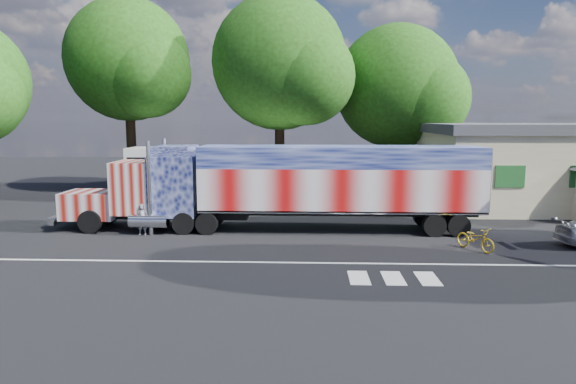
{
  "coord_description": "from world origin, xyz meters",
  "views": [
    {
      "loc": [
        1.01,
        -22.25,
        5.56
      ],
      "look_at": [
        0.0,
        3.0,
        1.9
      ],
      "focal_mm": 32.0,
      "sensor_mm": 36.0,
      "label": 1
    }
  ],
  "objects_px": {
    "semi_truck": "(287,184)",
    "tree_nw_a": "(130,60)",
    "tree_ne_a": "(399,87)",
    "coach_bus": "(221,173)",
    "bicycle": "(475,239)",
    "tree_n_mid": "(282,63)",
    "woman": "(142,220)"
  },
  "relations": [
    {
      "from": "tree_n_mid",
      "to": "tree_nw_a",
      "type": "xyz_separation_m",
      "value": [
        -11.07,
        0.33,
        0.27
      ]
    },
    {
      "from": "tree_n_mid",
      "to": "coach_bus",
      "type": "bearing_deg",
      "value": -141.37
    },
    {
      "from": "bicycle",
      "to": "tree_nw_a",
      "type": "xyz_separation_m",
      "value": [
        -20.09,
        16.17,
        9.19
      ]
    },
    {
      "from": "bicycle",
      "to": "tree_ne_a",
      "type": "xyz_separation_m",
      "value": [
        -0.27,
        18.38,
        7.36
      ]
    },
    {
      "from": "woman",
      "to": "tree_n_mid",
      "type": "xyz_separation_m",
      "value": [
        5.99,
        13.56,
        8.67
      ]
    },
    {
      "from": "semi_truck",
      "to": "tree_nw_a",
      "type": "bearing_deg",
      "value": 133.78
    },
    {
      "from": "tree_n_mid",
      "to": "tree_ne_a",
      "type": "distance_m",
      "value": 9.24
    },
    {
      "from": "bicycle",
      "to": "tree_ne_a",
      "type": "relative_size",
      "value": 0.15
    },
    {
      "from": "coach_bus",
      "to": "tree_ne_a",
      "type": "relative_size",
      "value": 0.98
    },
    {
      "from": "semi_truck",
      "to": "coach_bus",
      "type": "height_order",
      "value": "semi_truck"
    },
    {
      "from": "woman",
      "to": "tree_n_mid",
      "type": "bearing_deg",
      "value": 64.81
    },
    {
      "from": "tree_ne_a",
      "to": "tree_nw_a",
      "type": "height_order",
      "value": "tree_nw_a"
    },
    {
      "from": "bicycle",
      "to": "tree_n_mid",
      "type": "bearing_deg",
      "value": 86.38
    },
    {
      "from": "tree_n_mid",
      "to": "tree_nw_a",
      "type": "distance_m",
      "value": 11.08
    },
    {
      "from": "semi_truck",
      "to": "bicycle",
      "type": "bearing_deg",
      "value": -24.37
    },
    {
      "from": "coach_bus",
      "to": "tree_n_mid",
      "type": "xyz_separation_m",
      "value": [
        3.93,
        3.14,
        7.56
      ]
    },
    {
      "from": "tree_nw_a",
      "to": "tree_n_mid",
      "type": "bearing_deg",
      "value": -1.7
    },
    {
      "from": "semi_truck",
      "to": "coach_bus",
      "type": "bearing_deg",
      "value": 118.18
    },
    {
      "from": "woman",
      "to": "tree_ne_a",
      "type": "relative_size",
      "value": 0.12
    },
    {
      "from": "semi_truck",
      "to": "tree_nw_a",
      "type": "distance_m",
      "value": 18.81
    },
    {
      "from": "woman",
      "to": "tree_ne_a",
      "type": "bearing_deg",
      "value": 46.18
    },
    {
      "from": "semi_truck",
      "to": "tree_n_mid",
      "type": "distance_m",
      "value": 14.11
    },
    {
      "from": "coach_bus",
      "to": "tree_nw_a",
      "type": "xyz_separation_m",
      "value": [
        -7.14,
        3.47,
        7.83
      ]
    },
    {
      "from": "woman",
      "to": "tree_nw_a",
      "type": "bearing_deg",
      "value": 108.74
    },
    {
      "from": "coach_bus",
      "to": "tree_nw_a",
      "type": "height_order",
      "value": "tree_nw_a"
    },
    {
      "from": "semi_truck",
      "to": "bicycle",
      "type": "relative_size",
      "value": 11.08
    },
    {
      "from": "coach_bus",
      "to": "tree_n_mid",
      "type": "height_order",
      "value": "tree_n_mid"
    },
    {
      "from": "bicycle",
      "to": "semi_truck",
      "type": "bearing_deg",
      "value": 122.35
    },
    {
      "from": "coach_bus",
      "to": "bicycle",
      "type": "relative_size",
      "value": 6.47
    },
    {
      "from": "semi_truck",
      "to": "tree_n_mid",
      "type": "xyz_separation_m",
      "value": [
        -0.9,
        12.16,
        7.1
      ]
    },
    {
      "from": "coach_bus",
      "to": "tree_n_mid",
      "type": "relative_size",
      "value": 0.86
    },
    {
      "from": "semi_truck",
      "to": "bicycle",
      "type": "height_order",
      "value": "semi_truck"
    }
  ]
}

